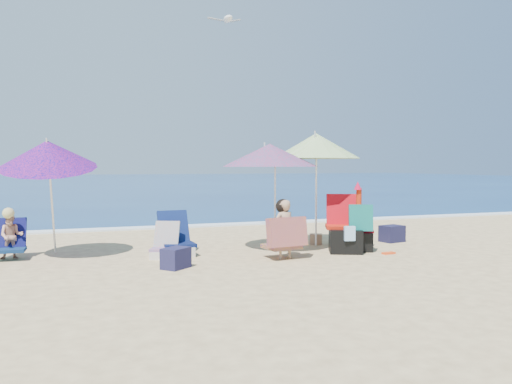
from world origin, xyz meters
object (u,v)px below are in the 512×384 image
object	(u,v)px
camp_chair_left	(345,235)
person_left	(11,236)
umbrella_striped	(316,146)
camp_chair_right	(359,234)
chair_rainbow	(165,248)
chair_navy	(176,244)
furled_umbrella	(358,214)
umbrella_blue	(48,154)
seagull	(228,19)
umbrella_turquoise	(270,155)
person_center	(285,230)

from	to	relation	value
camp_chair_left	person_left	size ratio (longest dim) A/B	1.20
umbrella_striped	camp_chair_right	xyz separation A→B (m)	(0.54, -0.71, -1.64)
chair_rainbow	person_left	distance (m)	2.60
chair_navy	chair_rainbow	distance (m)	0.28
umbrella_striped	furled_umbrella	bearing A→B (deg)	-64.72
chair_rainbow	umbrella_blue	bearing A→B (deg)	164.03
camp_chair_right	person_left	bearing A→B (deg)	168.37
seagull	camp_chair_right	bearing A→B (deg)	-50.63
chair_navy	person_left	bearing A→B (deg)	167.91
camp_chair_left	camp_chair_right	xyz separation A→B (m)	(0.30, 0.01, 0.00)
chair_navy	person_left	world-z (taller)	person_left
umbrella_blue	furled_umbrella	world-z (taller)	umbrella_blue
umbrella_striped	camp_chair_left	xyz separation A→B (m)	(0.24, -0.72, -1.65)
umbrella_striped	umbrella_blue	world-z (taller)	umbrella_striped
chair_rainbow	camp_chair_left	size ratio (longest dim) A/B	0.63
furled_umbrella	umbrella_turquoise	bearing A→B (deg)	156.25
furled_umbrella	chair_navy	xyz separation A→B (m)	(-3.17, 0.84, -0.51)
seagull	person_center	bearing A→B (deg)	-84.59
umbrella_blue	chair_navy	world-z (taller)	umbrella_blue
seagull	camp_chair_left	bearing A→B (deg)	-55.60
person_center	chair_rainbow	bearing A→B (deg)	157.22
camp_chair_right	chair_rainbow	bearing A→B (deg)	172.16
umbrella_blue	chair_navy	xyz separation A→B (m)	(2.08, -0.36, -1.57)
umbrella_blue	chair_rainbow	xyz separation A→B (m)	(1.87, -0.53, -1.62)
umbrella_blue	person_center	distance (m)	4.19
chair_navy	person_center	bearing A→B (deg)	-29.98
umbrella_striped	furled_umbrella	xyz separation A→B (m)	(0.42, -0.89, -1.25)
chair_rainbow	seagull	xyz separation A→B (m)	(1.65, 1.79, 4.52)
umbrella_turquoise	person_center	world-z (taller)	umbrella_turquoise
umbrella_blue	seagull	world-z (taller)	seagull
umbrella_blue	camp_chair_right	xyz separation A→B (m)	(5.38, -1.02, -1.46)
chair_rainbow	camp_chair_right	size ratio (longest dim) A/B	0.75
umbrella_striped	furled_umbrella	distance (m)	1.59
umbrella_striped	person_center	size ratio (longest dim) A/B	2.21
camp_chair_left	camp_chair_right	distance (m)	0.30
umbrella_striped	person_left	distance (m)	5.69
person_left	seagull	distance (m)	6.04
furled_umbrella	umbrella_blue	bearing A→B (deg)	167.11
chair_rainbow	camp_chair_left	xyz separation A→B (m)	(3.21, -0.49, 0.15)
chair_rainbow	person_center	world-z (taller)	person_center
umbrella_blue	umbrella_striped	bearing A→B (deg)	-3.68
person_center	person_left	xyz separation A→B (m)	(-4.37, 1.54, -0.09)
camp_chair_left	seagull	bearing A→B (deg)	124.40
umbrella_turquoise	umbrella_blue	world-z (taller)	umbrella_blue
furled_umbrella	seagull	distance (m)	4.98
furled_umbrella	person_center	bearing A→B (deg)	-175.19
umbrella_blue	person_left	distance (m)	1.53
person_center	umbrella_striped	bearing A→B (deg)	43.38
chair_rainbow	person_left	bearing A→B (deg)	163.19
chair_rainbow	seagull	size ratio (longest dim) A/B	0.90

